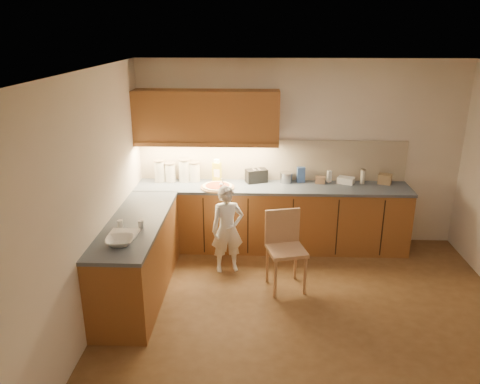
{
  "coord_description": "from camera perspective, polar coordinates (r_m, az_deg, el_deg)",
  "views": [
    {
      "loc": [
        -0.59,
        -4.41,
        2.96
      ],
      "look_at": [
        -0.8,
        1.2,
        1.0
      ],
      "focal_mm": 35.0,
      "sensor_mm": 36.0,
      "label": 1
    }
  ],
  "objects": [
    {
      "name": "canister_b",
      "position": [
        6.65,
        -8.5,
        2.43
      ],
      "size": [
        0.16,
        0.16,
        0.27
      ],
      "rotation": [
        0.0,
        0.0,
        0.29
      ],
      "color": "white",
      "rests_on": "l_counter"
    },
    {
      "name": "mixing_bowl",
      "position": [
        4.85,
        -14.43,
        -5.83
      ],
      "size": [
        0.32,
        0.32,
        0.07
      ],
      "primitive_type": "imported",
      "rotation": [
        0.0,
        0.0,
        0.14
      ],
      "color": "white",
      "rests_on": "l_counter"
    },
    {
      "name": "toaster",
      "position": [
        6.57,
        2.0,
        2.0
      ],
      "size": [
        0.33,
        0.26,
        0.19
      ],
      "rotation": [
        0.0,
        0.0,
        0.35
      ],
      "color": "black",
      "rests_on": "l_counter"
    },
    {
      "name": "upper_cabinets",
      "position": [
        6.37,
        -4.11,
        9.15
      ],
      "size": [
        1.95,
        0.36,
        0.73
      ],
      "color": "#93592A",
      "rests_on": "ground"
    },
    {
      "name": "room",
      "position": [
        4.63,
        9.38,
        2.88
      ],
      "size": [
        4.54,
        4.5,
        2.62
      ],
      "color": "brown",
      "rests_on": "ground"
    },
    {
      "name": "flat_pack",
      "position": [
        6.69,
        12.78,
        1.41
      ],
      "size": [
        0.26,
        0.23,
        0.09
      ],
      "primitive_type": "cube",
      "rotation": [
        0.0,
        0.0,
        -0.44
      ],
      "color": "white",
      "rests_on": "l_counter"
    },
    {
      "name": "canister_a",
      "position": [
        6.66,
        -9.77,
        2.57
      ],
      "size": [
        0.16,
        0.16,
        0.32
      ],
      "rotation": [
        0.0,
        0.0,
        0.13
      ],
      "color": "beige",
      "rests_on": "l_counter"
    },
    {
      "name": "pizza_on_board",
      "position": [
        6.34,
        -2.75,
        0.66
      ],
      "size": [
        0.46,
        0.46,
        0.19
      ],
      "rotation": [
        0.0,
        0.0,
        -0.22
      ],
      "color": "tan",
      "rests_on": "l_counter"
    },
    {
      "name": "canister_d",
      "position": [
        6.63,
        -5.61,
        2.53
      ],
      "size": [
        0.17,
        0.17,
        0.28
      ],
      "rotation": [
        0.0,
        0.0,
        -0.4
      ],
      "color": "white",
      "rests_on": "l_counter"
    },
    {
      "name": "spice_jar_b",
      "position": [
        5.2,
        -12.0,
        -3.84
      ],
      "size": [
        0.06,
        0.06,
        0.08
      ],
      "primitive_type": "cylinder",
      "rotation": [
        0.0,
        0.0,
        -0.04
      ],
      "color": "white",
      "rests_on": "l_counter"
    },
    {
      "name": "spice_jar_a",
      "position": [
        5.25,
        -14.39,
        -3.79
      ],
      "size": [
        0.08,
        0.08,
        0.08
      ],
      "primitive_type": "cylinder",
      "rotation": [
        0.0,
        0.0,
        -0.32
      ],
      "color": "white",
      "rests_on": "l_counter"
    },
    {
      "name": "card_box_a",
      "position": [
        6.62,
        9.75,
        1.44
      ],
      "size": [
        0.14,
        0.11,
        0.09
      ],
      "primitive_type": "cube",
      "rotation": [
        0.0,
        0.0,
        -0.13
      ],
      "color": "#977051",
      "rests_on": "l_counter"
    },
    {
      "name": "wooden_chair",
      "position": [
        5.61,
        5.47,
        -6.31
      ],
      "size": [
        0.51,
        0.51,
        0.94
      ],
      "rotation": [
        0.0,
        0.0,
        0.24
      ],
      "color": "tan",
      "rests_on": "ground"
    },
    {
      "name": "tall_jar",
      "position": [
        6.71,
        14.73,
        1.85
      ],
      "size": [
        0.07,
        0.07,
        0.21
      ],
      "rotation": [
        0.0,
        0.0,
        0.41
      ],
      "color": "white",
      "rests_on": "l_counter"
    },
    {
      "name": "card_box_b",
      "position": [
        6.8,
        17.25,
        1.52
      ],
      "size": [
        0.22,
        0.2,
        0.14
      ],
      "primitive_type": "cube",
      "rotation": [
        0.0,
        0.0,
        -0.4
      ],
      "color": "#9A7A53",
      "rests_on": "l_counter"
    },
    {
      "name": "child",
      "position": [
        5.92,
        -1.55,
        -4.58
      ],
      "size": [
        0.47,
        0.36,
        1.13
      ],
      "primitive_type": "imported",
      "rotation": [
        0.0,
        0.0,
        0.24
      ],
      "color": "white",
      "rests_on": "ground"
    },
    {
      "name": "canister_c",
      "position": [
        6.63,
        -6.77,
        2.67
      ],
      "size": [
        0.17,
        0.17,
        0.32
      ],
      "rotation": [
        0.0,
        0.0,
        0.32
      ],
      "color": "silver",
      "rests_on": "l_counter"
    },
    {
      "name": "l_counter",
      "position": [
        6.19,
        -1.12,
        -4.55
      ],
      "size": [
        3.77,
        2.62,
        0.92
      ],
      "color": "#93592A",
      "rests_on": "ground"
    },
    {
      "name": "steel_pot",
      "position": [
        6.59,
        5.64,
        1.79
      ],
      "size": [
        0.19,
        0.19,
        0.14
      ],
      "color": "#A4A4A9",
      "rests_on": "l_counter"
    },
    {
      "name": "backsplash",
      "position": [
        6.63,
        3.94,
        3.91
      ],
      "size": [
        3.75,
        0.02,
        0.58
      ],
      "primitive_type": "cube",
      "color": "#B7A78E",
      "rests_on": "l_counter"
    },
    {
      "name": "dough_cloth",
      "position": [
        5.08,
        -14.0,
        -4.94
      ],
      "size": [
        0.3,
        0.24,
        0.02
      ],
      "primitive_type": "cube",
      "rotation": [
        0.0,
        0.0,
        -0.03
      ],
      "color": "white",
      "rests_on": "l_counter"
    },
    {
      "name": "oil_jug",
      "position": [
        6.57,
        -2.83,
        2.5
      ],
      "size": [
        0.13,
        0.11,
        0.33
      ],
      "rotation": [
        0.0,
        0.0,
        -0.35
      ],
      "color": "gold",
      "rests_on": "l_counter"
    },
    {
      "name": "blue_box",
      "position": [
        6.61,
        7.43,
        2.1
      ],
      "size": [
        0.12,
        0.09,
        0.22
      ],
      "primitive_type": "cube",
      "rotation": [
        0.0,
        0.0,
        0.1
      ],
      "color": "#2F4D8E",
      "rests_on": "l_counter"
    },
    {
      "name": "white_bottle",
      "position": [
        6.7,
        10.82,
        1.88
      ],
      "size": [
        0.07,
        0.07,
        0.16
      ],
      "primitive_type": "cube",
      "rotation": [
        0.0,
        0.0,
        0.3
      ],
      "color": "white",
      "rests_on": "l_counter"
    }
  ]
}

